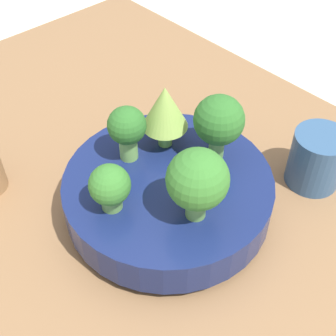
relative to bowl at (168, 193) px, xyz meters
name	(u,v)px	position (x,y,z in m)	size (l,w,h in m)	color
ground_plane	(146,227)	(0.02, 0.02, -0.07)	(6.00, 6.00, 0.00)	beige
table	(146,220)	(0.02, 0.02, -0.05)	(1.11, 0.80, 0.03)	olive
bowl	(168,193)	(0.00, 0.00, 0.00)	(0.27, 0.27, 0.06)	navy
broccoli_floret_back	(110,186)	(0.01, 0.08, 0.06)	(0.05, 0.05, 0.06)	#609347
broccoli_floret_right	(127,129)	(0.07, 0.01, 0.08)	(0.05, 0.05, 0.08)	#7AB256
broccoli_floret_front	(219,121)	(-0.01, -0.08, 0.09)	(0.07, 0.07, 0.09)	#609347
broccoli_floret_left	(198,181)	(-0.07, 0.02, 0.09)	(0.07, 0.07, 0.10)	#609347
romanesco_piece_near	(165,109)	(0.05, -0.04, 0.09)	(0.06, 0.06, 0.09)	#6BA34C
cup	(317,159)	(-0.10, -0.20, 0.00)	(0.08, 0.08, 0.08)	#33567F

